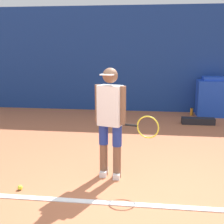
{
  "coord_description": "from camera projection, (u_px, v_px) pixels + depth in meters",
  "views": [
    {
      "loc": [
        0.14,
        -3.51,
        1.95
      ],
      "look_at": [
        -0.46,
        1.07,
        0.95
      ],
      "focal_mm": 50.0,
      "sensor_mm": 36.0,
      "label": 1
    }
  ],
  "objects": [
    {
      "name": "ground_plane",
      "position": [
        138.0,
        207.0,
        3.83
      ],
      "size": [
        24.0,
        24.0,
        0.0
      ],
      "primitive_type": "plane",
      "color": "#B76642"
    },
    {
      "name": "back_wall",
      "position": [
        148.0,
        60.0,
        9.09
      ],
      "size": [
        24.0,
        0.1,
        3.05
      ],
      "color": "navy",
      "rests_on": "ground_plane"
    },
    {
      "name": "court_baseline",
      "position": [
        138.0,
        205.0,
        3.86
      ],
      "size": [
        21.6,
        0.1,
        0.01
      ],
      "color": "white",
      "rests_on": "ground_plane"
    },
    {
      "name": "tennis_player",
      "position": [
        111.0,
        118.0,
        4.53
      ],
      "size": [
        0.94,
        0.37,
        1.63
      ],
      "rotation": [
        0.0,
        0.0,
        -0.29
      ],
      "color": "brown",
      "rests_on": "ground_plane"
    },
    {
      "name": "tennis_ball",
      "position": [
        20.0,
        187.0,
        4.27
      ],
      "size": [
        0.07,
        0.07,
        0.07
      ],
      "color": "#D1E533",
      "rests_on": "ground_plane"
    },
    {
      "name": "covered_chair",
      "position": [
        213.0,
        97.0,
        8.66
      ],
      "size": [
        0.9,
        0.64,
        1.09
      ],
      "color": "blue",
      "rests_on": "ground_plane"
    },
    {
      "name": "equipment_bag",
      "position": [
        198.0,
        121.0,
        7.81
      ],
      "size": [
        0.81,
        0.24,
        0.16
      ],
      "color": "black",
      "rests_on": "ground_plane"
    },
    {
      "name": "water_bottle",
      "position": [
        192.0,
        112.0,
        8.77
      ],
      "size": [
        0.08,
        0.08,
        0.23
      ],
      "color": "orange",
      "rests_on": "ground_plane"
    }
  ]
}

